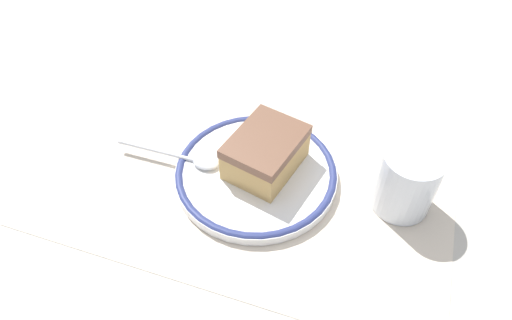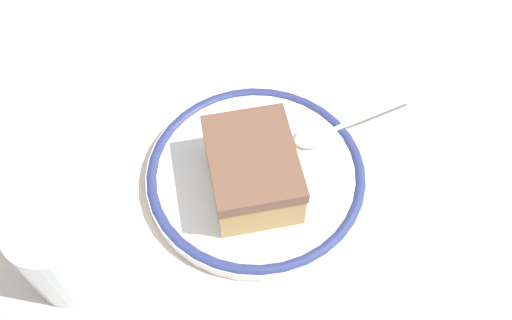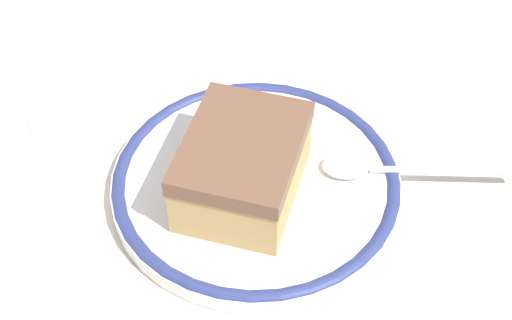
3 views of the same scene
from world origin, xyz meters
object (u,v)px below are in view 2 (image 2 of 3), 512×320
at_px(plate, 256,174).
at_px(cup, 64,251).
at_px(spoon, 328,128).
at_px(cake_slice, 253,170).

bearing_deg(plate, cup, 5.28).
bearing_deg(spoon, cake_slice, 15.10).
relative_size(plate, cup, 2.48).
height_order(spoon, cup, cup).
height_order(cake_slice, spoon, cake_slice).
bearing_deg(cake_slice, spoon, -164.90).
xyz_separation_m(plate, cup, (0.18, 0.02, 0.03)).
bearing_deg(cake_slice, plate, -127.30).
distance_m(cake_slice, cup, 0.17).
bearing_deg(cup, plate, -174.72).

